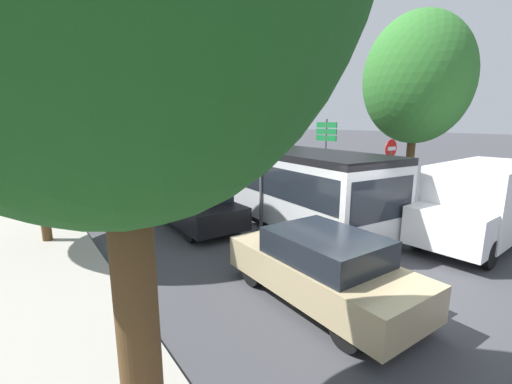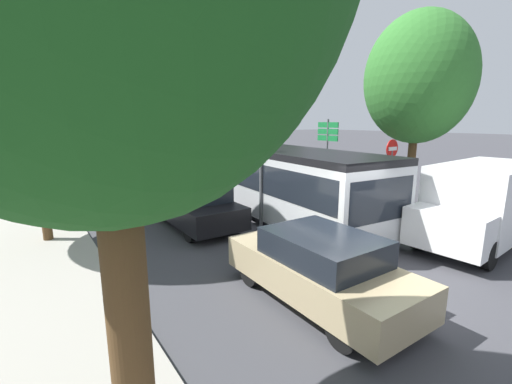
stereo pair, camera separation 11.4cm
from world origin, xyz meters
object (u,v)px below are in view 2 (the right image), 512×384
object	(u,v)px
queued_car_tan	(320,267)
direction_sign_post	(327,139)
queued_car_navy	(112,167)
no_entry_sign	(391,164)
city_bus_rear	(70,141)
traffic_light	(262,154)
tree_right_near	(419,82)
tree_right_mid	(268,104)
queued_car_blue	(136,181)
queued_car_green	(96,159)
tree_right_far	(195,109)
white_van	(483,202)
tree_left_mid	(26,63)
articulated_bus	(231,166)
queued_car_black	(195,205)

from	to	relation	value
queued_car_tan	direction_sign_post	distance (m)	12.26
queued_car_navy	no_entry_sign	world-z (taller)	no_entry_sign
city_bus_rear	traffic_light	world-z (taller)	traffic_light
queued_car_tan	no_entry_sign	xyz separation A→B (m)	(7.14, 3.42, 1.16)
tree_right_near	tree_right_mid	xyz separation A→B (m)	(-0.18, 9.85, -0.49)
queued_car_blue	no_entry_sign	distance (m)	11.41
queued_car_tan	city_bus_rear	bearing A→B (deg)	0.59
queued_car_tan	tree_right_near	world-z (taller)	tree_right_near
no_entry_sign	tree_right_mid	bearing A→B (deg)	171.82
queued_car_blue	traffic_light	size ratio (longest dim) A/B	1.17
queued_car_green	tree_right_far	xyz separation A→B (m)	(9.02, 1.84, 3.83)
city_bus_rear	no_entry_sign	distance (m)	34.09
queued_car_green	queued_car_blue	bearing A→B (deg)	179.70
white_van	tree_left_mid	bearing A→B (deg)	-38.36
articulated_bus	queued_car_black	distance (m)	4.66
queued_car_navy	no_entry_sign	size ratio (longest dim) A/B	1.51
white_van	tree_right_mid	world-z (taller)	tree_right_mid
articulated_bus	tree_right_mid	xyz separation A→B (m)	(5.18, 4.26, 3.04)
traffic_light	tree_right_near	size ratio (longest dim) A/B	0.44
queued_car_green	no_entry_sign	xyz separation A→B (m)	(7.14, -19.84, 1.19)
articulated_bus	tree_left_mid	bearing A→B (deg)	-68.53
queued_car_blue	traffic_light	distance (m)	8.19
queued_car_black	tree_right_far	bearing A→B (deg)	-24.61
no_entry_sign	direction_sign_post	distance (m)	5.24
queued_car_black	white_van	world-z (taller)	white_van
articulated_bus	queued_car_tan	distance (m)	9.76
articulated_bus	tree_left_mid	xyz separation A→B (m)	(-7.54, -2.32, 3.53)
city_bus_rear	articulated_bus	bearing A→B (deg)	-175.45
queued_car_green	white_van	distance (m)	24.33
queued_car_navy	queued_car_black	bearing A→B (deg)	-179.12
queued_car_black	traffic_light	distance (m)	2.86
articulated_bus	white_van	distance (m)	9.80
city_bus_rear	tree_right_near	world-z (taller)	tree_right_near
queued_car_blue	tree_right_near	size ratio (longest dim) A/B	0.52
queued_car_tan	queued_car_navy	world-z (taller)	queued_car_navy
queued_car_black	tree_left_mid	bearing A→B (deg)	78.83
queued_car_black	queued_car_navy	xyz separation A→B (m)	(-0.10, 11.82, 0.00)
queued_car_tan	white_van	xyz separation A→B (m)	(6.22, -0.26, 0.52)
queued_car_black	tree_right_far	xyz separation A→B (m)	(8.94, 19.17, 3.77)
traffic_light	no_entry_sign	xyz separation A→B (m)	(5.44, -0.94, -0.62)
city_bus_rear	queued_car_black	xyz separation A→B (m)	(0.19, -30.79, -0.65)
queued_car_tan	tree_left_mid	world-z (taller)	tree_left_mid
city_bus_rear	white_van	bearing A→B (deg)	-172.98
queued_car_tan	tree_left_mid	xyz separation A→B (m)	(-4.15, 6.80, 4.29)
tree_right_far	tree_right_mid	bearing A→B (deg)	-92.18
city_bus_rear	tree_right_far	bearing A→B (deg)	-144.54
traffic_light	queued_car_green	bearing A→B (deg)	-171.17
queued_car_tan	queued_car_black	distance (m)	5.93
white_van	direction_sign_post	distance (m)	9.08
traffic_light	queued_car_tan	bearing A→B (deg)	-17.69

